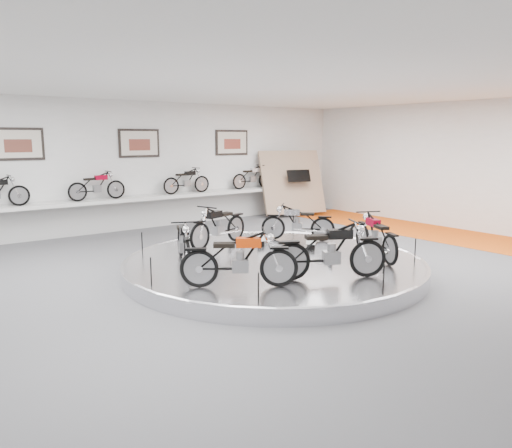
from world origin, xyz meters
TOP-DOWN VIEW (x-y plane):
  - floor at (0.00, 0.00)m, footprint 16.00×16.00m
  - ceiling at (0.00, 0.00)m, footprint 16.00×16.00m
  - wall_back at (0.00, 7.00)m, footprint 16.00×0.00m
  - wall_right at (8.00, 0.00)m, footprint 0.00×14.00m
  - orange_carpet_strip at (6.80, 0.00)m, footprint 2.40×12.60m
  - dado_band at (0.00, 6.98)m, footprint 15.68×0.04m
  - display_platform at (0.00, 0.30)m, footprint 6.40×6.40m
  - platform_rim at (0.00, 0.30)m, footprint 6.40×6.40m
  - shelf at (0.00, 6.70)m, footprint 11.00×0.55m
  - poster_left at (-3.50, 6.96)m, footprint 1.35×0.06m
  - poster_center at (0.00, 6.96)m, footprint 1.35×0.06m
  - poster_right at (3.50, 6.96)m, footprint 1.35×0.06m
  - display_panel at (5.60, 6.10)m, footprint 2.56×1.52m
  - shelf_bike_b at (-1.50, 6.70)m, footprint 1.22×0.43m
  - shelf_bike_c at (1.50, 6.70)m, footprint 1.22×0.43m
  - shelf_bike_d at (4.20, 6.70)m, footprint 1.22×0.43m
  - bike_a at (1.71, 1.45)m, footprint 1.48×1.52m
  - bike_b at (-0.23, 2.12)m, footprint 1.81×1.09m
  - bike_c at (-1.74, 1.10)m, footprint 1.15×1.71m
  - bike_d at (-1.79, -0.94)m, footprint 1.77×1.50m
  - bike_e at (-0.16, -1.52)m, footprint 1.92×1.42m
  - bike_f at (1.79, -0.96)m, footprint 1.22×1.75m

SIDE VIEW (x-z plane):
  - floor at x=0.00m, z-range 0.00..0.00m
  - orange_carpet_strip at x=6.80m, z-range 0.00..0.01m
  - display_platform at x=0.00m, z-range 0.00..0.30m
  - platform_rim at x=0.00m, z-range 0.22..0.32m
  - dado_band at x=0.00m, z-range 0.00..1.10m
  - bike_a at x=1.71m, z-range 0.30..1.22m
  - bike_c at x=-1.74m, z-range 0.30..1.25m
  - bike_f at x=1.79m, z-range 0.30..1.27m
  - bike_b at x=-0.23m, z-range 0.30..1.30m
  - bike_d at x=-1.79m, z-range 0.30..1.32m
  - bike_e at x=-0.16m, z-range 0.30..1.37m
  - shelf at x=0.00m, z-range 0.95..1.05m
  - display_panel at x=5.60m, z-range 0.10..2.40m
  - shelf_bike_b at x=-1.50m, z-range 1.05..1.78m
  - shelf_bike_c at x=1.50m, z-range 1.05..1.78m
  - shelf_bike_d at x=4.20m, z-range 1.05..1.78m
  - wall_back at x=0.00m, z-range -6.00..10.00m
  - wall_right at x=8.00m, z-range -5.00..9.00m
  - poster_left at x=-3.50m, z-range 2.26..3.14m
  - poster_center at x=0.00m, z-range 2.26..3.14m
  - poster_right at x=3.50m, z-range 2.26..3.14m
  - ceiling at x=0.00m, z-range 4.00..4.00m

